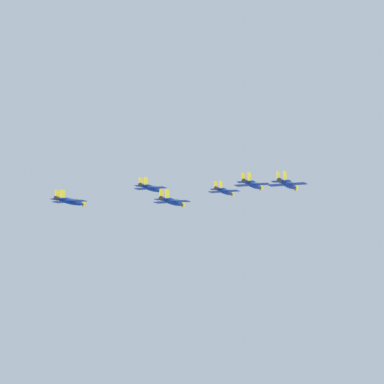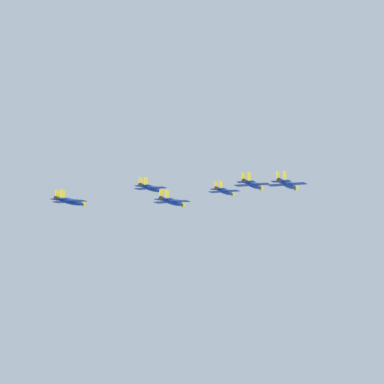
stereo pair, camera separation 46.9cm
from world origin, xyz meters
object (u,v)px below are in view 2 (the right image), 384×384
Objects in this scene: jet_slot_rear at (173,202)px; jet_left_wingman at (152,188)px; jet_right_wingman at (253,184)px; jet_lead at (225,191)px; jet_left_outer at (71,201)px; jet_right_outer at (288,184)px.

jet_left_wingman is at bearing 39.72° from jet_slot_rear.
jet_right_wingman is at bearing -41.01° from jet_slot_rear.
jet_lead is 46.67m from jet_left_outer.
jet_right_outer is at bearing -89.72° from jet_left_outer.
jet_lead is 46.58m from jet_right_outer.
jet_right_wingman is 1.03× the size of jet_right_outer.
jet_right_wingman is 23.89m from jet_slot_rear.
jet_left_wingman is 0.99× the size of jet_slot_rear.
jet_right_wingman is (8.92, -21.38, -1.46)m from jet_lead.
jet_slot_rear is (28.58, -9.13, -1.71)m from jet_left_outer.
jet_lead reaches higher than jet_right_wingman.
jet_right_wingman is at bearing -68.31° from jet_left_outer.
jet_left_wingman is at bearing 139.66° from jet_lead.
jet_slot_rear is (-28.58, 9.13, -2.50)m from jet_right_outer.
jet_left_outer is 1.03× the size of jet_right_outer.
jet_lead is 0.96× the size of jet_right_wingman.
jet_left_outer is at bearing 111.23° from jet_right_wingman.
jet_left_outer is (-48.24, -3.12, -4.15)m from jet_right_wingman.
jet_lead is at bearing 40.18° from jet_right_wingman.
jet_lead is at bearing -40.09° from jet_left_outer.
jet_slot_rear is at bearing 139.45° from jet_right_wingman.
jet_left_outer is at bearing 139.46° from jet_left_wingman.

